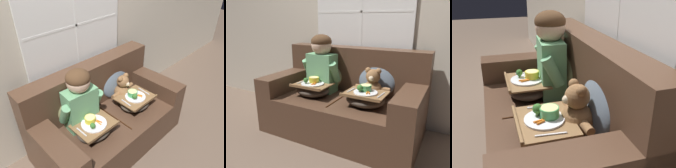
{
  "view_description": "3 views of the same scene",
  "coord_description": "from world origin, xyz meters",
  "views": [
    {
      "loc": [
        -1.28,
        -1.32,
        2.04
      ],
      "look_at": [
        0.1,
        0.06,
        0.75
      ],
      "focal_mm": 35.0,
      "sensor_mm": 36.0,
      "label": 1
    },
    {
      "loc": [
        1.04,
        -1.98,
        1.23
      ],
      "look_at": [
        -0.02,
        -0.05,
        0.58
      ],
      "focal_mm": 35.0,
      "sensor_mm": 36.0,
      "label": 2
    },
    {
      "loc": [
        1.58,
        -0.36,
        1.32
      ],
      "look_at": [
        0.04,
        0.1,
        0.64
      ],
      "focal_mm": 42.0,
      "sensor_mm": 36.0,
      "label": 3
    }
  ],
  "objects": [
    {
      "name": "ground_plane",
      "position": [
        0.0,
        0.0,
        0.0
      ],
      "size": [
        14.0,
        14.0,
        0.0
      ],
      "primitive_type": "plane",
      "color": "brown"
    },
    {
      "name": "wall_back_with_window",
      "position": [
        0.0,
        0.53,
        1.3
      ],
      "size": [
        8.0,
        0.08,
        2.6
      ],
      "color": "beige",
      "rests_on": "ground_plane"
    },
    {
      "name": "couch",
      "position": [
        0.0,
        0.07,
        0.33
      ],
      "size": [
        1.68,
        0.87,
        0.92
      ],
      "color": "#4C3323",
      "rests_on": "ground_plane"
    },
    {
      "name": "throw_pillow_behind_child",
      "position": [
        -0.31,
        0.24,
        0.62
      ],
      "size": [
        0.42,
        0.2,
        0.44
      ],
      "color": "#898456",
      "rests_on": "couch"
    },
    {
      "name": "throw_pillow_behind_teddy",
      "position": [
        0.31,
        0.24,
        0.62
      ],
      "size": [
        0.43,
        0.21,
        0.45
      ],
      "color": "slate",
      "rests_on": "couch"
    },
    {
      "name": "child_figure",
      "position": [
        -0.31,
        0.1,
        0.78
      ],
      "size": [
        0.47,
        0.24,
        0.66
      ],
      "color": "#66A370",
      "rests_on": "couch"
    },
    {
      "name": "teddy_bear",
      "position": [
        0.31,
        0.09,
        0.56
      ],
      "size": [
        0.37,
        0.26,
        0.34
      ],
      "color": "brown",
      "rests_on": "couch"
    },
    {
      "name": "lap_tray_child",
      "position": [
        -0.31,
        -0.1,
        0.49
      ],
      "size": [
        0.39,
        0.32,
        0.21
      ],
      "color": "#473D33",
      "rests_on": "child_figure"
    },
    {
      "name": "lap_tray_teddy",
      "position": [
        0.31,
        -0.1,
        0.49
      ],
      "size": [
        0.4,
        0.33,
        0.22
      ],
      "color": "#473D33",
      "rests_on": "teddy_bear"
    }
  ]
}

